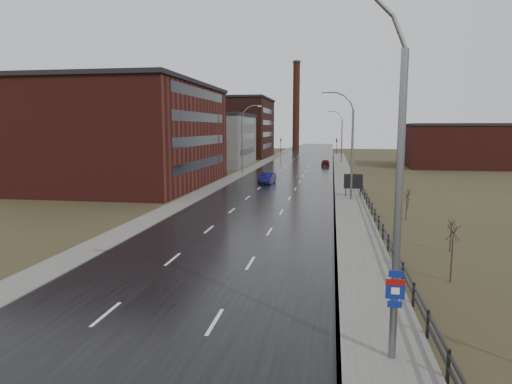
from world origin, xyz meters
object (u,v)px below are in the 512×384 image
(billboard, at_px, (353,182))
(car_near, at_px, (267,179))
(streetlight_main, at_px, (389,179))
(car_far, at_px, (325,163))

(billboard, distance_m, car_near, 15.60)
(streetlight_main, bearing_deg, billboard, 89.00)
(streetlight_main, relative_size, car_near, 2.62)
(car_near, height_order, car_far, car_near)
(streetlight_main, height_order, billboard, streetlight_main)
(car_near, relative_size, car_far, 1.13)
(streetlight_main, relative_size, car_far, 2.97)
(streetlight_main, distance_m, billboard, 36.24)
(car_far, bearing_deg, car_near, 76.19)
(streetlight_main, distance_m, car_far, 77.77)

